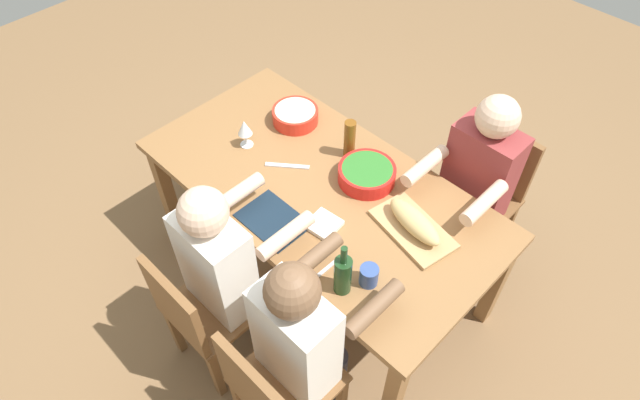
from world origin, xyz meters
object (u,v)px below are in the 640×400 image
Objects in this scene: serving_bowl_greens at (367,173)px; bread_loaf at (414,222)px; cutting_board at (413,229)px; napkin_stack at (324,224)px; diner_far_center at (225,263)px; cup_far_left at (369,276)px; serving_bowl_pasta at (295,115)px; diner_far_left at (303,336)px; diner_near_left at (474,180)px; chair_near_left at (485,189)px; beer_bottle at (350,139)px; wine_glass at (245,129)px; dining_table at (320,196)px; chair_far_center at (200,312)px; wine_bottle at (343,274)px; chair_far_left at (274,388)px.

bread_loaf is at bearing 166.21° from serving_bowl_greens.
napkin_stack reaches higher than cutting_board.
diner_far_center is 0.66m from cup_far_left.
bread_loaf is at bearing 0.00° from cutting_board.
diner_far_center is 0.97m from serving_bowl_pasta.
diner_far_left is 1.23m from diner_near_left.
beer_bottle reaches higher than chair_near_left.
wine_glass is at bearing -28.81° from diner_far_left.
diner_near_left is at bearing -112.05° from napkin_stack.
diner_far_center is at bearing 54.70° from cutting_board.
cup_far_left reaches higher than serving_bowl_greens.
chair_near_left reaches higher than dining_table.
diner_near_left is 5.45× the size of beer_bottle.
serving_bowl_pasta is 0.33m from wine_glass.
dining_table is at bearing -25.17° from cup_far_left.
dining_table is at bearing -90.00° from chair_far_center.
beer_bottle is at bearing -143.08° from wine_glass.
serving_bowl_pasta is 1.11m from wine_bottle.
chair_far_left is 2.94× the size of serving_bowl_greens.
bread_loaf is 0.36m from cup_far_left.
napkin_stack is at bearing 41.07° from bread_loaf.
chair_near_left is 1.21m from wine_bottle.
serving_bowl_pasta is (0.95, -1.05, 0.30)m from chair_far_left.
wine_glass reaches higher than chair_far_left.
dining_table is 0.52m from serving_bowl_pasta.
wine_glass reaches higher than bread_loaf.
bread_loaf is (0.01, 0.51, 0.11)m from diner_near_left.
diner_far_center reaches higher than wine_bottle.
wine_bottle is at bearing 130.63° from beer_bottle.
chair_far_center is 0.83m from cup_far_left.
wine_bottle reaches higher than cup_far_left.
diner_far_center reaches higher than bread_loaf.
beer_bottle is at bearing -62.22° from chair_far_left.
diner_near_left is at bearing -112.61° from diner_far_center.
chair_far_center is 0.71m from napkin_stack.
diner_near_left is 8.57× the size of napkin_stack.
cutting_board is 0.59m from beer_bottle.
chair_near_left is 1.52m from diner_far_center.
chair_near_left is at bearing -90.42° from cutting_board.
serving_bowl_pasta is 0.88× the size of wine_bottle.
diner_far_left and diner_near_left have the same top height.
diner_near_left is 7.23× the size of wine_glass.
cup_far_left is (-0.04, 0.36, -0.02)m from bread_loaf.
bread_loaf reaches higher than serving_bowl_greens.
diner_near_left is 4.14× the size of wine_bottle.
dining_table is 0.82m from chair_far_center.
chair_far_left is 0.51m from chair_far_center.
chair_far_center is at bearing 19.74° from diner_far_left.
chair_near_left is 2.66× the size of bread_loaf.
napkin_stack is (0.32, 0.97, 0.27)m from chair_near_left.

